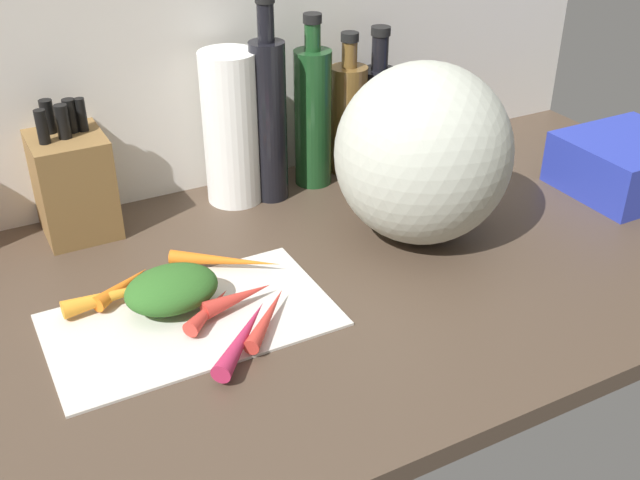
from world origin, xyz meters
TOP-DOWN VIEW (x-y plane):
  - ground_plane at (0.00, 0.00)cm, footprint 170.00×80.00cm
  - wall_back at (0.00, 38.50)cm, footprint 170.00×3.00cm
  - cutting_board at (-19.33, -3.11)cm, footprint 39.98×23.43cm
  - carrot_0 at (-12.23, -3.70)cm, footprint 11.43×4.37cm
  - carrot_1 at (-10.04, 6.87)cm, footprint 15.70×12.04cm
  - carrot_2 at (-10.41, -9.79)cm, footprint 11.24×11.96cm
  - carrot_3 at (-27.09, 5.26)cm, footprint 16.61×3.28cm
  - carrot_4 at (-16.96, -4.30)cm, footprint 9.56×8.52cm
  - carrot_5 at (-15.23, -12.53)cm, footprint 13.11×13.66cm
  - carrot_6 at (-26.17, 7.23)cm, footprint 10.44×8.10cm
  - carrot_greens_pile at (-20.62, 0.66)cm, footprint 13.58×10.45cm
  - winter_squash at (23.31, 2.62)cm, footprint 28.81×28.60cm
  - knife_block at (-27.09, 31.32)cm, footprint 11.80×14.21cm
  - paper_towel_roll at (1.08, 29.50)cm, footprint 10.18×10.18cm
  - bottle_0 at (7.33, 27.14)cm, footprint 6.32×6.32cm
  - bottle_1 at (17.01, 28.95)cm, footprint 6.96×6.96cm
  - bottle_2 at (25.57, 30.61)cm, footprint 7.15×7.15cm
  - bottle_3 at (32.64, 31.27)cm, footprint 7.33×7.33cm
  - dish_rack at (67.87, -1.23)cm, footprint 22.77×20.52cm

SIDE VIEW (x-z plane):
  - ground_plane at x=0.00cm, z-range -3.00..0.00cm
  - cutting_board at x=-19.33cm, z-range 0.00..0.80cm
  - carrot_2 at x=-10.41cm, z-range 0.80..3.09cm
  - carrot_1 at x=-10.04cm, z-range 0.80..3.12cm
  - carrot_4 at x=-16.96cm, z-range 0.80..3.19cm
  - carrot_6 at x=-26.17cm, z-range 0.80..3.27cm
  - carrot_3 at x=-27.09cm, z-range 0.80..3.48cm
  - carrot_0 at x=-12.23cm, z-range 0.80..3.48cm
  - carrot_5 at x=-15.23cm, z-range 0.80..3.54cm
  - carrot_greens_pile at x=-20.62cm, z-range 0.80..6.55cm
  - dish_rack at x=67.87cm, z-range 0.00..9.97cm
  - knife_block at x=-27.09cm, z-range -2.35..20.57cm
  - bottle_3 at x=32.64cm, z-range -2.98..24.52cm
  - bottle_2 at x=25.57cm, z-range -2.49..24.97cm
  - bottle_1 at x=17.01cm, z-range -2.50..29.71cm
  - paper_towel_roll at x=1.08cm, z-range 0.00..27.57cm
  - winter_squash at x=23.31cm, z-range 0.00..29.63cm
  - bottle_0 at x=7.33cm, z-range -2.94..34.12cm
  - wall_back at x=0.00cm, z-range 0.00..60.00cm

